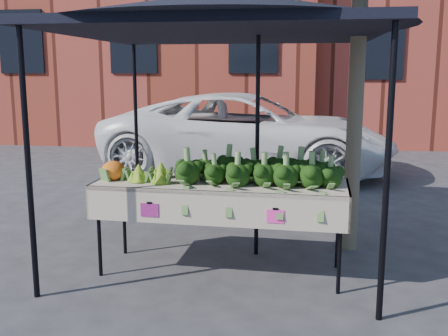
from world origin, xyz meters
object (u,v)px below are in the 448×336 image
canopy (225,126)px  vehicle (249,26)px  street_tree (359,27)px  table (221,227)px

canopy → vehicle: size_ratio=0.57×
vehicle → street_tree: (1.58, -4.27, -0.38)m
canopy → street_tree: (1.36, 0.26, 1.03)m
canopy → vehicle: bearing=92.8°
canopy → table: bearing=-85.2°
table → vehicle: bearing=93.0°
canopy → street_tree: bearing=10.8°
canopy → vehicle: vehicle is taller
canopy → street_tree: 1.72m
table → canopy: 1.12m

